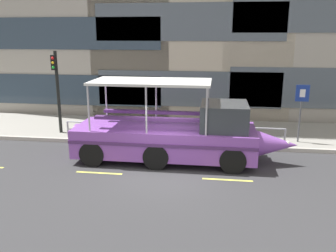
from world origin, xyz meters
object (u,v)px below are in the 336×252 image
duck_tour_boat (177,135)px  traffic_light_pole (57,84)px  parking_sign (301,104)px  pedestrian_near_bow (245,118)px

duck_tour_boat → traffic_light_pole: bearing=156.8°
parking_sign → pedestrian_near_bow: size_ratio=1.65×
parking_sign → pedestrian_near_bow: (-2.44, 0.38, -0.84)m
duck_tour_boat → pedestrian_near_bow: duck_tour_boat is taller
duck_tour_boat → parking_sign: bearing=26.6°
parking_sign → duck_tour_boat: size_ratio=0.30×
traffic_light_pole → parking_sign: (11.73, -0.01, -0.66)m
traffic_light_pole → duck_tour_boat: bearing=-23.2°
parking_sign → pedestrian_near_bow: parking_sign is taller
parking_sign → pedestrian_near_bow: bearing=171.1°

